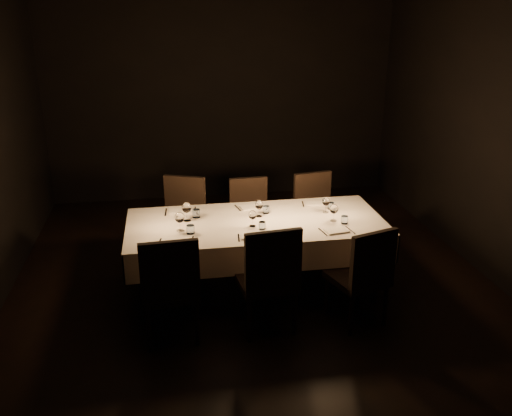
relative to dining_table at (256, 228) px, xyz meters
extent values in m
cube|color=black|center=(0.00, 0.00, -0.69)|extent=(5.00, 6.00, 0.01)
cube|color=black|center=(0.00, 3.00, 0.81)|extent=(5.00, 0.01, 3.00)
cube|color=black|center=(0.00, -3.00, 0.81)|extent=(5.00, 0.01, 3.00)
cube|color=black|center=(2.50, 0.00, 0.81)|extent=(0.01, 6.00, 3.00)
cube|color=black|center=(0.00, 0.00, 0.04)|extent=(2.40, 1.00, 0.04)
cylinder|color=black|center=(-1.12, -0.42, -0.33)|extent=(0.07, 0.07, 0.71)
cylinder|color=black|center=(-1.12, 0.42, -0.33)|extent=(0.07, 0.07, 0.71)
cylinder|color=black|center=(1.12, -0.42, -0.33)|extent=(0.07, 0.07, 0.71)
cylinder|color=black|center=(1.12, 0.42, -0.33)|extent=(0.07, 0.07, 0.71)
cube|color=beige|center=(0.00, 0.00, 0.07)|extent=(2.52, 1.12, 0.01)
cube|color=beige|center=(0.00, 0.55, -0.08)|extent=(2.52, 0.01, 0.28)
cube|color=beige|center=(0.00, -0.55, -0.08)|extent=(2.52, 0.01, 0.28)
cube|color=beige|center=(1.25, 0.00, -0.08)|extent=(0.01, 1.12, 0.28)
cube|color=beige|center=(-1.25, 0.00, -0.08)|extent=(0.01, 1.12, 0.28)
cylinder|color=black|center=(-0.68, -0.47, -0.48)|extent=(0.04, 0.04, 0.42)
cylinder|color=black|center=(-0.66, -0.87, -0.48)|extent=(0.04, 0.04, 0.42)
cylinder|color=black|center=(-1.08, -0.50, -0.48)|extent=(0.04, 0.04, 0.42)
cylinder|color=black|center=(-1.06, -0.90, -0.48)|extent=(0.04, 0.04, 0.42)
cube|color=black|center=(-0.87, -0.69, -0.24)|extent=(0.51, 0.51, 0.06)
cube|color=black|center=(-0.86, -0.90, 0.06)|extent=(0.48, 0.08, 0.52)
cube|color=silver|center=(-0.80, -0.38, 0.08)|extent=(0.25, 0.19, 0.02)
cube|color=silver|center=(-0.94, -0.38, 0.08)|extent=(0.05, 0.21, 0.01)
cube|color=silver|center=(-0.65, -0.38, 0.08)|extent=(0.05, 0.21, 0.01)
cylinder|color=white|center=(-0.65, -0.20, 0.12)|extent=(0.08, 0.08, 0.08)
cylinder|color=white|center=(-0.75, -0.12, 0.08)|extent=(0.07, 0.07, 0.00)
cylinder|color=white|center=(-0.75, -0.12, 0.12)|extent=(0.01, 0.01, 0.09)
ellipsoid|color=white|center=(-0.75, -0.12, 0.21)|extent=(0.09, 0.09, 0.11)
cylinder|color=black|center=(0.15, -0.44, -0.47)|extent=(0.04, 0.04, 0.43)
cylinder|color=black|center=(0.20, -0.85, -0.47)|extent=(0.04, 0.04, 0.43)
cylinder|color=black|center=(-0.26, -0.49, -0.47)|extent=(0.04, 0.04, 0.43)
cylinder|color=black|center=(-0.21, -0.90, -0.47)|extent=(0.04, 0.04, 0.43)
cube|color=black|center=(-0.03, -0.67, -0.23)|extent=(0.55, 0.55, 0.06)
cube|color=black|center=(0.00, -0.88, 0.07)|extent=(0.50, 0.11, 0.54)
cube|color=silver|center=(-0.10, -0.38, 0.08)|extent=(0.21, 0.15, 0.01)
cube|color=silver|center=(-0.22, -0.38, 0.08)|extent=(0.03, 0.18, 0.01)
cube|color=silver|center=(0.03, -0.38, 0.08)|extent=(0.03, 0.18, 0.01)
cylinder|color=white|center=(0.03, -0.20, 0.11)|extent=(0.06, 0.06, 0.07)
cylinder|color=white|center=(-0.05, -0.12, 0.08)|extent=(0.06, 0.06, 0.00)
cylinder|color=white|center=(-0.05, -0.12, 0.12)|extent=(0.01, 0.01, 0.08)
ellipsoid|color=white|center=(-0.05, -0.12, 0.19)|extent=(0.08, 0.08, 0.09)
cylinder|color=black|center=(0.94, -0.47, -0.49)|extent=(0.04, 0.04, 0.40)
cylinder|color=black|center=(1.05, -0.83, -0.49)|extent=(0.04, 0.04, 0.40)
cylinder|color=black|center=(0.57, -0.58, -0.49)|extent=(0.04, 0.04, 0.40)
cylinder|color=black|center=(0.69, -0.95, -0.49)|extent=(0.04, 0.04, 0.40)
cube|color=black|center=(0.81, -0.71, -0.26)|extent=(0.58, 0.58, 0.06)
cube|color=black|center=(0.87, -0.90, 0.02)|extent=(0.45, 0.19, 0.50)
cube|color=silver|center=(0.70, -0.38, 0.08)|extent=(0.23, 0.16, 0.02)
cube|color=silver|center=(0.57, -0.38, 0.08)|extent=(0.05, 0.19, 0.01)
cube|color=silver|center=(0.84, -0.38, 0.08)|extent=(0.04, 0.19, 0.01)
cylinder|color=white|center=(0.84, -0.20, 0.11)|extent=(0.07, 0.07, 0.08)
cylinder|color=white|center=(0.75, -0.12, 0.08)|extent=(0.07, 0.07, 0.00)
cylinder|color=white|center=(0.75, -0.12, 0.12)|extent=(0.01, 0.01, 0.08)
ellipsoid|color=white|center=(0.75, -0.12, 0.20)|extent=(0.08, 0.08, 0.10)
cylinder|color=black|center=(-0.98, 0.60, -0.48)|extent=(0.04, 0.04, 0.41)
cylinder|color=black|center=(-0.84, 0.96, -0.48)|extent=(0.04, 0.04, 0.41)
cylinder|color=black|center=(-0.62, 0.45, -0.48)|extent=(0.04, 0.04, 0.41)
cylinder|color=black|center=(-0.48, 0.81, -0.48)|extent=(0.04, 0.04, 0.41)
cube|color=black|center=(-0.73, 0.70, -0.25)|extent=(0.61, 0.61, 0.06)
cube|color=black|center=(-0.66, 0.90, 0.04)|extent=(0.45, 0.22, 0.51)
cube|color=silver|center=(-0.72, 0.38, 0.08)|extent=(0.24, 0.16, 0.02)
cube|color=silver|center=(-0.87, 0.38, 0.08)|extent=(0.03, 0.21, 0.01)
cube|color=silver|center=(-0.57, 0.38, 0.08)|extent=(0.03, 0.21, 0.01)
cylinder|color=white|center=(-0.57, 0.20, 0.12)|extent=(0.08, 0.08, 0.08)
cylinder|color=white|center=(-0.67, 0.12, 0.08)|extent=(0.07, 0.07, 0.00)
cylinder|color=white|center=(-0.67, 0.12, 0.13)|extent=(0.01, 0.01, 0.09)
ellipsoid|color=white|center=(-0.67, 0.12, 0.22)|extent=(0.09, 0.09, 0.11)
cylinder|color=black|center=(-0.10, 0.57, -0.50)|extent=(0.04, 0.04, 0.38)
cylinder|color=black|center=(-0.11, 0.93, -0.50)|extent=(0.04, 0.04, 0.38)
cylinder|color=black|center=(0.26, 0.58, -0.50)|extent=(0.04, 0.04, 0.38)
cylinder|color=black|center=(0.25, 0.94, -0.50)|extent=(0.04, 0.04, 0.38)
cube|color=black|center=(0.08, 0.76, -0.28)|extent=(0.45, 0.45, 0.06)
cube|color=black|center=(0.07, 0.94, -0.01)|extent=(0.44, 0.06, 0.47)
cube|color=silver|center=(0.00, 0.38, 0.08)|extent=(0.23, 0.18, 0.02)
cube|color=silver|center=(-0.13, 0.38, 0.08)|extent=(0.05, 0.19, 0.01)
cube|color=silver|center=(0.14, 0.38, 0.08)|extent=(0.05, 0.19, 0.01)
cylinder|color=white|center=(0.14, 0.20, 0.11)|extent=(0.07, 0.07, 0.07)
cylinder|color=white|center=(0.05, 0.12, 0.08)|extent=(0.07, 0.07, 0.00)
cylinder|color=white|center=(0.05, 0.12, 0.12)|extent=(0.01, 0.01, 0.08)
ellipsoid|color=white|center=(0.05, 0.12, 0.20)|extent=(0.08, 0.08, 0.10)
cylinder|color=black|center=(0.70, 0.50, -0.49)|extent=(0.04, 0.04, 0.39)
cylinder|color=black|center=(0.64, 0.86, -0.49)|extent=(0.04, 0.04, 0.39)
cylinder|color=black|center=(1.07, 0.56, -0.49)|extent=(0.04, 0.04, 0.39)
cylinder|color=black|center=(1.00, 0.93, -0.49)|extent=(0.04, 0.04, 0.39)
cube|color=black|center=(0.85, 0.71, -0.26)|extent=(0.52, 0.52, 0.06)
cube|color=black|center=(0.82, 0.90, 0.01)|extent=(0.46, 0.12, 0.49)
cube|color=silver|center=(0.70, 0.38, 0.08)|extent=(0.21, 0.15, 0.01)
cube|color=silver|center=(0.57, 0.38, 0.08)|extent=(0.04, 0.18, 0.01)
cube|color=silver|center=(0.83, 0.38, 0.08)|extent=(0.04, 0.18, 0.01)
cylinder|color=white|center=(0.83, 0.20, 0.11)|extent=(0.07, 0.07, 0.07)
cylinder|color=white|center=(0.74, 0.12, 0.08)|extent=(0.06, 0.06, 0.00)
cylinder|color=white|center=(0.74, 0.12, 0.12)|extent=(0.01, 0.01, 0.08)
ellipsoid|color=white|center=(0.74, 0.12, 0.19)|extent=(0.08, 0.08, 0.09)
camera|label=1|loc=(-0.82, -4.86, 2.09)|focal=38.00mm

